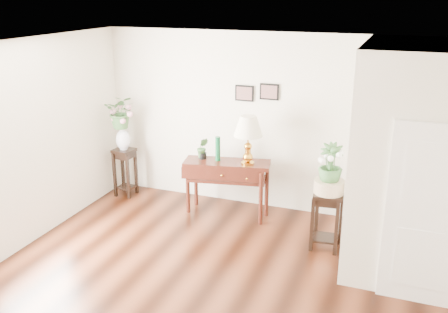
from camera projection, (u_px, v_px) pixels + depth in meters
The scene contains 18 objects.
floor at pixel (221, 300), 5.72m from camera, with size 6.00×5.50×0.02m, color #512513.
ceiling at pixel (220, 53), 4.83m from camera, with size 6.00×5.50×0.02m, color white.
wall_back at pixel (284, 125), 7.72m from camera, with size 6.00×0.02×2.80m, color silver.
partition at pixel (431, 159), 6.15m from camera, with size 1.80×1.95×2.80m, color silver.
door at pixel (428, 218), 5.38m from camera, with size 0.90×0.05×2.10m, color white.
art_print_left at pixel (244, 93), 7.77m from camera, with size 0.30×0.02×0.25m, color black.
art_print_right at pixel (269, 92), 7.62m from camera, with size 0.30×0.02×0.25m, color black.
wall_ornament at pixel (358, 100), 6.37m from camera, with size 0.51×0.51×0.07m, color tan.
console_table at pixel (227, 188), 7.79m from camera, with size 1.32×0.44×0.88m, color black.
table_lamp at pixel (248, 142), 7.43m from camera, with size 0.43×0.43×0.76m, color gold.
green_vase at pixel (218, 150), 7.65m from camera, with size 0.08×0.08×0.38m, color #0C4B27.
potted_plant at pixel (203, 149), 7.73m from camera, with size 0.18×0.14×0.32m, color #386732.
plant_stand_a at pixel (125, 172), 8.54m from camera, with size 0.32×0.32×0.83m, color black.
porcelain_vase at pixel (123, 136), 8.34m from camera, with size 0.24×0.24×0.41m, color silver, non-canonical shape.
lily_arrangement at pixel (121, 110), 8.20m from camera, with size 0.51×0.44×0.56m, color #386732.
plant_stand_b at pixel (327, 220), 6.77m from camera, with size 0.38×0.38×0.82m, color black.
ceramic_bowl at pixel (329, 187), 6.62m from camera, with size 0.40×0.40×0.18m, color #C8B392.
narcissus at pixel (331, 164), 6.52m from camera, with size 0.31×0.31×0.56m, color #386732.
Camera 1 is at (1.76, -4.57, 3.39)m, focal length 40.00 mm.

